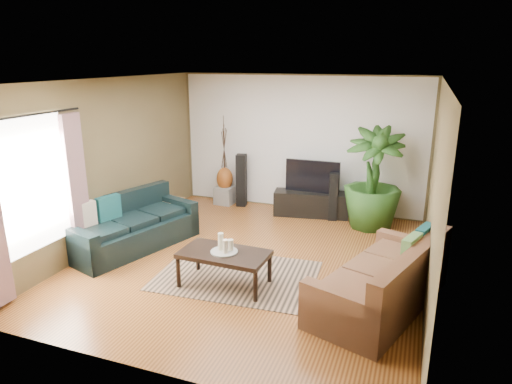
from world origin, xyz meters
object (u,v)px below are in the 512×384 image
at_px(sofa_right, 380,274).
at_px(potted_plant, 373,178).
at_px(side_table, 167,212).
at_px(television, 312,176).
at_px(coffee_table, 224,268).
at_px(tv_stand, 311,204).
at_px(vase, 225,179).
at_px(speaker_left, 241,180).
at_px(pedestal, 225,195).
at_px(speaker_right, 333,197).
at_px(sofa_left, 132,223).

distance_m(sofa_right, potted_plant, 2.87).
bearing_deg(side_table, potted_plant, 19.37).
bearing_deg(television, coffee_table, -97.59).
bearing_deg(tv_stand, potted_plant, -21.22).
bearing_deg(coffee_table, potted_plant, 63.96).
relative_size(coffee_table, tv_stand, 0.82).
distance_m(sofa_right, vase, 4.72).
bearing_deg(speaker_left, potted_plant, -17.39).
height_order(sofa_right, pedestal, sofa_right).
relative_size(speaker_left, speaker_right, 1.19).
bearing_deg(sofa_left, side_table, 17.13).
relative_size(television, speaker_right, 1.15).
bearing_deg(side_table, pedestal, 74.16).
distance_m(television, speaker_left, 1.55).
relative_size(television, vase, 2.20).
bearing_deg(pedestal, side_table, -105.84).
bearing_deg(vase, television, -2.98).
relative_size(coffee_table, speaker_right, 1.29).
distance_m(sofa_left, potted_plant, 4.25).
height_order(speaker_left, pedestal, speaker_left).
height_order(coffee_table, speaker_right, speaker_right).
xyz_separation_m(speaker_left, pedestal, (-0.38, 0.00, -0.36)).
distance_m(sofa_left, speaker_right, 3.73).
distance_m(speaker_left, speaker_right, 1.98).
xyz_separation_m(sofa_right, pedestal, (-3.51, 3.15, -0.24)).
bearing_deg(pedestal, sofa_left, -99.84).
bearing_deg(sofa_right, coffee_table, -65.80).
bearing_deg(sofa_left, potted_plant, -39.35).
height_order(sofa_right, coffee_table, sofa_right).
bearing_deg(potted_plant, vase, 173.31).
relative_size(speaker_right, vase, 1.91).
xyz_separation_m(tv_stand, television, (0.00, 0.02, 0.55)).
xyz_separation_m(sofa_right, tv_stand, (-1.60, 3.03, -0.18)).
xyz_separation_m(sofa_left, pedestal, (0.46, 2.66, -0.24)).
height_order(tv_stand, vase, vase).
bearing_deg(sofa_right, television, -133.35).
bearing_deg(speaker_left, sofa_left, -117.34).
bearing_deg(vase, pedestal, 0.00).
distance_m(sofa_right, pedestal, 4.72).
xyz_separation_m(sofa_right, coffee_table, (-2.04, -0.19, -0.18)).
distance_m(potted_plant, side_table, 3.80).
xyz_separation_m(coffee_table, speaker_left, (-1.09, 3.34, 0.30)).
bearing_deg(television, speaker_right, -14.47).
relative_size(tv_stand, potted_plant, 0.78).
bearing_deg(vase, sofa_left, -99.84).
bearing_deg(sofa_left, tv_stand, -25.39).
xyz_separation_m(coffee_table, television, (0.43, 3.24, 0.55)).
xyz_separation_m(speaker_right, vase, (-2.35, 0.21, 0.09)).
xyz_separation_m(sofa_left, potted_plant, (3.54, 2.30, 0.50)).
bearing_deg(speaker_left, coffee_table, -81.63).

